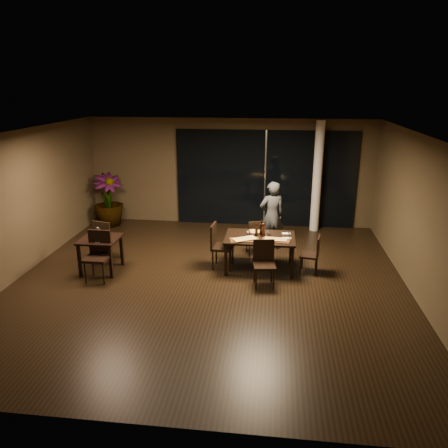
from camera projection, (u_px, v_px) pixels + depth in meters
ground at (209, 282)px, 8.99m from camera, size 8.00×8.00×0.00m
wall_back at (230, 172)px, 12.36m from camera, size 8.00×0.10×3.00m
wall_front at (151, 318)px, 4.71m from camera, size 8.00×0.10×3.00m
wall_left at (14, 206)px, 8.99m from camera, size 0.10×8.00×3.00m
wall_right at (424, 220)px, 8.07m from camera, size 0.10×8.00×3.00m
ceiling at (207, 133)px, 8.06m from camera, size 8.00×8.00×0.04m
window_panel at (265, 179)px, 12.20m from camera, size 5.00×0.06×2.70m
column at (317, 177)px, 11.71m from camera, size 0.24×0.24×3.00m
main_table at (260, 240)px, 9.43m from camera, size 1.50×1.00×0.75m
side_table at (100, 244)px, 9.36m from camera, size 0.80×0.80×0.75m
chair_main_far at (256, 236)px, 10.26m from camera, size 0.50×0.50×0.87m
chair_main_near at (264, 260)px, 8.75m from camera, size 0.48×0.48×0.92m
chair_main_left at (219, 243)px, 9.56m from camera, size 0.50×0.50×1.00m
chair_main_right at (313, 252)px, 9.29m from camera, size 0.45×0.45×0.84m
chair_side_far at (106, 238)px, 9.90m from camera, size 0.56×0.56×0.98m
chair_side_near at (98, 253)px, 9.00m from camera, size 0.48×0.48×1.03m
diner at (272, 216)px, 10.55m from camera, size 0.67×0.56×1.69m
potted_plant at (108, 200)px, 12.36m from camera, size 1.14×1.14×1.49m
pizza_board_left at (245, 240)px, 9.19m from camera, size 0.67×0.44×0.01m
pizza_board_right at (276, 240)px, 9.17m from camera, size 0.62×0.38×0.01m
oblong_pizza_left at (245, 239)px, 9.19m from camera, size 0.52×0.43×0.02m
oblong_pizza_right at (276, 240)px, 9.16m from camera, size 0.46×0.23×0.02m
round_pizza at (254, 232)px, 9.71m from camera, size 0.27×0.27×0.01m
bottle_a at (256, 230)px, 9.39m from camera, size 0.06×0.06×0.29m
bottle_b at (264, 230)px, 9.36m from camera, size 0.07×0.07×0.31m
bottle_c at (261, 228)px, 9.45m from camera, size 0.08×0.08×0.35m
tumbler_left at (249, 233)px, 9.53m from camera, size 0.07×0.07×0.08m
tumbler_right at (269, 233)px, 9.48m from camera, size 0.07×0.07×0.09m
napkin_near at (287, 238)px, 9.29m from camera, size 0.19×0.13×0.01m
napkin_far at (286, 234)px, 9.57m from camera, size 0.19×0.11×0.01m
wine_glass_a at (98, 232)px, 9.40m from camera, size 0.09×0.09×0.20m
wine_glass_b at (106, 235)px, 9.19m from camera, size 0.09×0.09×0.19m
side_napkin at (97, 241)px, 9.10m from camera, size 0.20×0.14×0.01m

